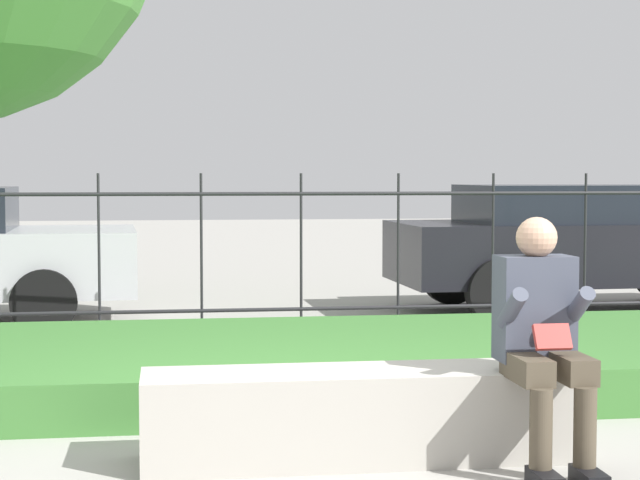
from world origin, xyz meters
TOP-DOWN VIEW (x-y plane):
  - ground_plane at (0.00, 0.00)m, footprint 60.00×60.00m
  - stone_bench at (0.25, 0.00)m, footprint 2.26×0.51m
  - person_seated_reader at (1.13, -0.29)m, footprint 0.42×0.73m
  - grass_berm at (0.00, 2.05)m, footprint 10.76×2.70m
  - iron_fence at (-0.00, 3.92)m, footprint 8.76×0.03m
  - car_parked_right at (3.79, 5.70)m, footprint 4.26×1.95m

SIDE VIEW (x-z plane):
  - ground_plane at x=0.00m, z-range 0.00..0.00m
  - grass_berm at x=0.00m, z-range 0.00..0.30m
  - stone_bench at x=0.25m, z-range -0.03..0.45m
  - person_seated_reader at x=1.13m, z-range 0.06..1.34m
  - car_parked_right at x=3.79m, z-range 0.06..1.44m
  - iron_fence at x=0.00m, z-range 0.04..1.54m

